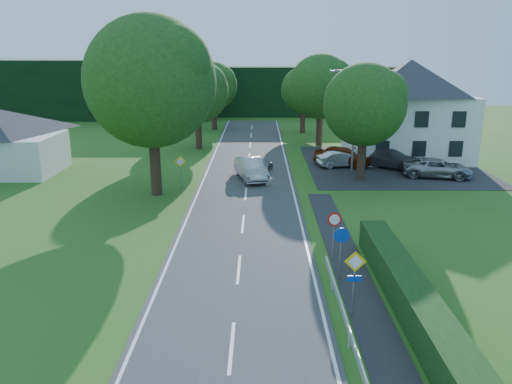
{
  "coord_description": "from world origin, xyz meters",
  "views": [
    {
      "loc": [
        0.88,
        -8.28,
        9.41
      ],
      "look_at": [
        0.73,
        18.32,
        1.79
      ],
      "focal_mm": 35.0,
      "sensor_mm": 36.0,
      "label": 1
    }
  ],
  "objects_px": {
    "motorcycle": "(270,166)",
    "parked_car_grey": "(389,158)",
    "streetlight": "(353,117)",
    "parasol": "(383,148)",
    "parked_car_silver_b": "(437,168)",
    "parked_car_red": "(342,156)",
    "parked_car_silver_a": "(341,159)",
    "moving_car": "(251,169)"
  },
  "relations": [
    {
      "from": "parked_car_red",
      "to": "parasol",
      "type": "relative_size",
      "value": 2.12
    },
    {
      "from": "motorcycle",
      "to": "parked_car_silver_b",
      "type": "relative_size",
      "value": 0.35
    },
    {
      "from": "moving_car",
      "to": "streetlight",
      "type": "bearing_deg",
      "value": -0.07
    },
    {
      "from": "parked_car_red",
      "to": "parked_car_grey",
      "type": "bearing_deg",
      "value": -71.73
    },
    {
      "from": "parked_car_red",
      "to": "parasol",
      "type": "bearing_deg",
      "value": -30.85
    },
    {
      "from": "parked_car_red",
      "to": "parked_car_grey",
      "type": "xyz_separation_m",
      "value": [
        3.76,
        -0.67,
        -0.02
      ]
    },
    {
      "from": "moving_car",
      "to": "parked_car_red",
      "type": "relative_size",
      "value": 1.01
    },
    {
      "from": "streetlight",
      "to": "parked_car_silver_a",
      "type": "relative_size",
      "value": 2.01
    },
    {
      "from": "moving_car",
      "to": "parked_car_silver_b",
      "type": "relative_size",
      "value": 0.95
    },
    {
      "from": "motorcycle",
      "to": "parasol",
      "type": "distance_m",
      "value": 11.01
    },
    {
      "from": "parked_car_silver_a",
      "to": "parasol",
      "type": "xyz_separation_m",
      "value": [
        4.06,
        2.86,
        0.35
      ]
    },
    {
      "from": "parked_car_red",
      "to": "parked_car_grey",
      "type": "relative_size",
      "value": 0.87
    },
    {
      "from": "moving_car",
      "to": "parked_car_silver_b",
      "type": "height_order",
      "value": "moving_car"
    },
    {
      "from": "motorcycle",
      "to": "parked_car_silver_a",
      "type": "height_order",
      "value": "parked_car_silver_a"
    },
    {
      "from": "streetlight",
      "to": "parked_car_silver_b",
      "type": "height_order",
      "value": "streetlight"
    },
    {
      "from": "parasol",
      "to": "parked_car_red",
      "type": "bearing_deg",
      "value": -149.21
    },
    {
      "from": "parked_car_red",
      "to": "parked_car_silver_b",
      "type": "distance_m",
      "value": 7.69
    },
    {
      "from": "parasol",
      "to": "motorcycle",
      "type": "bearing_deg",
      "value": -155.19
    },
    {
      "from": "moving_car",
      "to": "motorcycle",
      "type": "height_order",
      "value": "moving_car"
    },
    {
      "from": "parked_car_silver_a",
      "to": "parked_car_grey",
      "type": "height_order",
      "value": "parked_car_grey"
    },
    {
      "from": "parked_car_silver_a",
      "to": "parked_car_grey",
      "type": "relative_size",
      "value": 0.73
    },
    {
      "from": "streetlight",
      "to": "parasol",
      "type": "bearing_deg",
      "value": 53.33
    },
    {
      "from": "motorcycle",
      "to": "parked_car_red",
      "type": "relative_size",
      "value": 0.37
    },
    {
      "from": "streetlight",
      "to": "parasol",
      "type": "height_order",
      "value": "streetlight"
    },
    {
      "from": "streetlight",
      "to": "parasol",
      "type": "xyz_separation_m",
      "value": [
        3.72,
        5.0,
        -3.41
      ]
    },
    {
      "from": "moving_car",
      "to": "parked_car_grey",
      "type": "relative_size",
      "value": 0.88
    },
    {
      "from": "streetlight",
      "to": "parked_car_grey",
      "type": "relative_size",
      "value": 1.46
    },
    {
      "from": "parked_car_red",
      "to": "parked_car_silver_a",
      "type": "height_order",
      "value": "parked_car_red"
    },
    {
      "from": "moving_car",
      "to": "parked_car_silver_b",
      "type": "bearing_deg",
      "value": -11.55
    },
    {
      "from": "motorcycle",
      "to": "parked_car_red",
      "type": "distance_m",
      "value": 6.5
    },
    {
      "from": "parked_car_grey",
      "to": "parked_car_silver_b",
      "type": "bearing_deg",
      "value": -102.18
    },
    {
      "from": "parked_car_silver_b",
      "to": "parked_car_red",
      "type": "bearing_deg",
      "value": 71.97
    },
    {
      "from": "parked_car_silver_a",
      "to": "parasol",
      "type": "distance_m",
      "value": 4.98
    },
    {
      "from": "streetlight",
      "to": "parked_car_silver_a",
      "type": "bearing_deg",
      "value": 99.04
    },
    {
      "from": "moving_car",
      "to": "parked_car_silver_a",
      "type": "bearing_deg",
      "value": 14.65
    },
    {
      "from": "streetlight",
      "to": "parked_car_silver_a",
      "type": "height_order",
      "value": "streetlight"
    },
    {
      "from": "parked_car_silver_b",
      "to": "motorcycle",
      "type": "bearing_deg",
      "value": 95.36
    },
    {
      "from": "moving_car",
      "to": "parked_car_grey",
      "type": "xyz_separation_m",
      "value": [
        11.33,
        3.99,
        0.0
      ]
    },
    {
      "from": "moving_car",
      "to": "parked_car_silver_a",
      "type": "relative_size",
      "value": 1.21
    },
    {
      "from": "moving_car",
      "to": "parked_car_grey",
      "type": "height_order",
      "value": "parked_car_grey"
    },
    {
      "from": "streetlight",
      "to": "motorcycle",
      "type": "relative_size",
      "value": 4.5
    },
    {
      "from": "motorcycle",
      "to": "parked_car_grey",
      "type": "xyz_separation_m",
      "value": [
        9.83,
        1.62,
        0.33
      ]
    }
  ]
}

